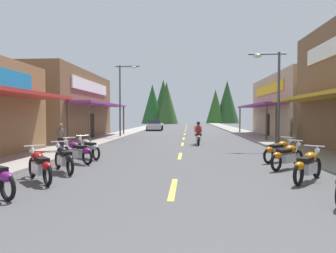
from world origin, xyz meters
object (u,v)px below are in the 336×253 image
(streetlamp_left, at_px, (124,91))
(parked_car_curbside, at_px, (155,125))
(motorcycle_parked_right_4, at_px, (279,150))
(motorcycle_parked_left_1, at_px, (40,165))
(motorcycle_parked_right_3, at_px, (287,156))
(pedestrian_by_shop, at_px, (61,136))
(streetlamp_right, at_px, (273,85))
(motorcycle_parked_right_2, at_px, (308,165))
(rider_cruising_lead, at_px, (198,135))
(motorcycle_parked_left_2, at_px, (64,158))
(pedestrian_waiting, at_px, (291,129))
(motorcycle_parked_left_4, at_px, (88,148))
(motorcycle_parked_left_3, at_px, (77,151))

(streetlamp_left, height_order, parked_car_curbside, streetlamp_left)
(motorcycle_parked_right_4, bearing_deg, motorcycle_parked_left_1, 169.01)
(motorcycle_parked_right_3, height_order, parked_car_curbside, parked_car_curbside)
(motorcycle_parked_right_4, relative_size, pedestrian_by_shop, 1.10)
(streetlamp_right, height_order, motorcycle_parked_right_2, streetlamp_right)
(motorcycle_parked_right_3, relative_size, rider_cruising_lead, 0.76)
(motorcycle_parked_right_3, relative_size, motorcycle_parked_left_2, 0.94)
(rider_cruising_lead, bearing_deg, streetlamp_right, -118.63)
(pedestrian_by_shop, bearing_deg, pedestrian_waiting, -60.59)
(motorcycle_parked_left_4, xyz_separation_m, pedestrian_by_shop, (-2.03, 1.76, 0.41))
(motorcycle_parked_right_4, relative_size, rider_cruising_lead, 0.81)
(motorcycle_parked_left_3, bearing_deg, motorcycle_parked_right_4, -138.49)
(motorcycle_parked_right_4, xyz_separation_m, pedestrian_waiting, (3.01, 7.68, 0.54))
(motorcycle_parked_left_1, distance_m, motorcycle_parked_left_2, 1.54)
(pedestrian_by_shop, bearing_deg, motorcycle_parked_left_3, -139.80)
(motorcycle_parked_right_2, height_order, pedestrian_waiting, pedestrian_waiting)
(streetlamp_right, xyz_separation_m, motorcycle_parked_right_3, (-1.30, -6.80, -3.23))
(streetlamp_right, xyz_separation_m, motorcycle_parked_right_4, (-1.07, -5.09, -3.23))
(streetlamp_right, height_order, motorcycle_parked_right_3, streetlamp_right)
(motorcycle_parked_right_4, height_order, motorcycle_parked_left_2, same)
(streetlamp_right, distance_m, motorcycle_parked_right_3, 7.64)
(streetlamp_right, bearing_deg, motorcycle_parked_right_2, -98.80)
(streetlamp_right, relative_size, pedestrian_waiting, 3.19)
(streetlamp_left, distance_m, motorcycle_parked_left_2, 16.73)
(motorcycle_parked_left_1, bearing_deg, pedestrian_by_shop, -23.96)
(pedestrian_by_shop, bearing_deg, motorcycle_parked_right_3, -103.92)
(streetlamp_right, height_order, pedestrian_by_shop, streetlamp_right)
(motorcycle_parked_left_4, relative_size, pedestrian_waiting, 0.91)
(streetlamp_left, bearing_deg, streetlamp_right, -38.21)
(motorcycle_parked_left_2, bearing_deg, parked_car_curbside, -37.79)
(streetlamp_right, bearing_deg, motorcycle_parked_right_3, -100.78)
(streetlamp_right, bearing_deg, motorcycle_parked_left_2, -139.17)
(motorcycle_parked_right_2, distance_m, motorcycle_parked_left_1, 7.88)
(motorcycle_parked_left_2, bearing_deg, pedestrian_by_shop, -13.60)
(streetlamp_left, height_order, motorcycle_parked_left_2, streetlamp_left)
(motorcycle_parked_left_3, xyz_separation_m, rider_cruising_lead, (5.23, 8.21, 0.17))
(motorcycle_parked_right_3, bearing_deg, motorcycle_parked_left_1, 155.49)
(motorcycle_parked_right_3, distance_m, pedestrian_waiting, 9.95)
(pedestrian_waiting, bearing_deg, pedestrian_by_shop, -124.05)
(motorcycle_parked_left_3, xyz_separation_m, pedestrian_by_shop, (-2.00, 3.07, 0.41))
(motorcycle_parked_left_3, bearing_deg, motorcycle_parked_right_2, -164.62)
(motorcycle_parked_right_4, xyz_separation_m, pedestrian_by_shop, (-10.38, 2.20, 0.41))
(streetlamp_left, relative_size, motorcycle_parked_left_4, 3.95)
(motorcycle_parked_right_3, xyz_separation_m, motorcycle_parked_right_4, (0.22, 1.72, 0.00))
(motorcycle_parked_left_1, height_order, motorcycle_parked_left_4, same)
(motorcycle_parked_left_4, xyz_separation_m, parked_car_curbside, (0.10, 26.42, 0.20))
(motorcycle_parked_right_2, bearing_deg, motorcycle_parked_left_3, 109.74)
(motorcycle_parked_left_1, relative_size, motorcycle_parked_left_3, 0.91)
(motorcycle_parked_left_3, distance_m, parked_car_curbside, 27.74)
(motorcycle_parked_left_4, bearing_deg, motorcycle_parked_right_4, -139.18)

